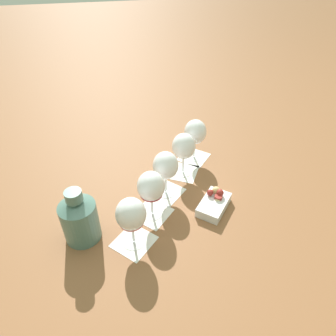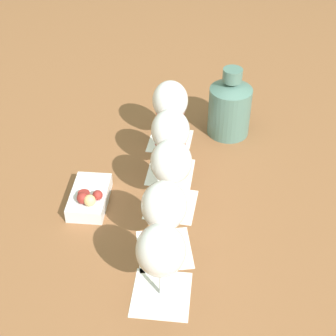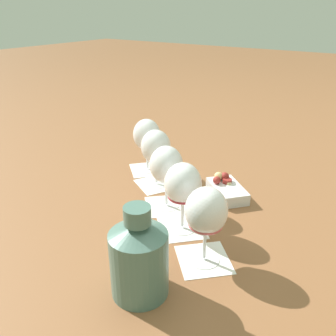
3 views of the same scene
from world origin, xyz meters
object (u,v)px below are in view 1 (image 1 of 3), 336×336
wine_glass_3 (184,148)px  snack_dish (214,203)px  wine_glass_4 (195,134)px  wine_glass_0 (131,216)px  ceramic_vase (79,218)px  wine_glass_2 (165,167)px  wine_glass_1 (151,188)px

wine_glass_3 → snack_dish: (0.06, -0.22, -0.10)m
wine_glass_4 → wine_glass_3: bearing=-128.7°
wine_glass_0 → ceramic_vase: 0.17m
wine_glass_0 → ceramic_vase: ceramic_vase is taller
wine_glass_4 → snack_dish: size_ratio=1.13×
wine_glass_2 → wine_glass_3: (0.09, 0.10, -0.00)m
wine_glass_1 → snack_dish: wine_glass_1 is taller
wine_glass_1 → wine_glass_3: (0.16, 0.20, -0.00)m
wine_glass_1 → ceramic_vase: 0.24m
snack_dish → wine_glass_2: bearing=142.0°
wine_glass_0 → wine_glass_1: 0.13m
wine_glass_1 → wine_glass_4: 0.37m
ceramic_vase → snack_dish: (0.45, 0.03, -0.06)m
wine_glass_4 → wine_glass_2: bearing=-131.3°
wine_glass_0 → snack_dish: (0.30, 0.09, -0.10)m
wine_glass_2 → wine_glass_3: bearing=46.6°
wine_glass_2 → wine_glass_0: bearing=-125.3°
wine_glass_4 → snack_dish: (-0.01, -0.31, -0.10)m
wine_glass_0 → wine_glass_2: bearing=54.7°
wine_glass_2 → ceramic_vase: size_ratio=0.92×
ceramic_vase → wine_glass_2: bearing=26.3°
ceramic_vase → wine_glass_0: bearing=-20.8°
wine_glass_0 → wine_glass_3: (0.24, 0.31, -0.00)m
wine_glass_1 → wine_glass_2: same height
wine_glass_4 → snack_dish: wine_glass_4 is taller
ceramic_vase → snack_dish: ceramic_vase is taller
wine_glass_0 → snack_dish: size_ratio=1.13×
wine_glass_0 → wine_glass_1: same height
wine_glass_3 → wine_glass_4: same height
wine_glass_4 → snack_dish: bearing=-92.8°
wine_glass_3 → wine_glass_2: bearing=-133.4°
snack_dish → wine_glass_1: bearing=175.5°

